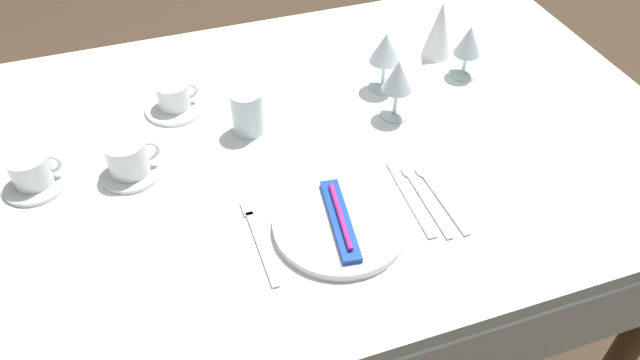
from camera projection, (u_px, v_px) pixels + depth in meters
name	position (u px, v px, depth m)	size (l,w,h in m)	color
ground_plane	(296.00, 327.00, 1.87)	(6.00, 6.00, 0.00)	#4C3828
dining_table	(288.00, 170.00, 1.41)	(1.80, 1.11, 0.74)	white
dinner_plate	(340.00, 225.00, 1.17)	(0.26, 0.26, 0.02)	white
toothbrush_package	(340.00, 219.00, 1.15)	(0.06, 0.21, 0.02)	blue
fork_outer	(258.00, 238.00, 1.15)	(0.02, 0.22, 0.00)	beige
dinner_knife	(411.00, 200.00, 1.22)	(0.02, 0.22, 0.00)	beige
spoon_soup	(420.00, 191.00, 1.24)	(0.03, 0.22, 0.01)	beige
spoon_dessert	(435.00, 190.00, 1.24)	(0.03, 0.21, 0.01)	beige
saucer_left	(132.00, 171.00, 1.28)	(0.13, 0.13, 0.01)	white
coffee_cup_left	(128.00, 156.00, 1.25)	(0.11, 0.09, 0.07)	white
saucer_right	(176.00, 107.00, 1.44)	(0.14, 0.14, 0.01)	white
coffee_cup_right	(174.00, 95.00, 1.42)	(0.10, 0.08, 0.06)	white
saucer_far	(36.00, 183.00, 1.26)	(0.14, 0.14, 0.01)	white
coffee_cup_far	(31.00, 169.00, 1.23)	(0.10, 0.08, 0.06)	white
wine_glass_centre	(385.00, 50.00, 1.44)	(0.08, 0.08, 0.15)	silver
wine_glass_left	(469.00, 43.00, 1.49)	(0.07, 0.07, 0.14)	silver
wine_glass_right	(398.00, 78.00, 1.36)	(0.07, 0.07, 0.15)	silver
drink_tumbler	(247.00, 112.00, 1.35)	(0.07, 0.07, 0.10)	silver
napkin_folded	(439.00, 29.00, 1.57)	(0.08, 0.08, 0.15)	white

